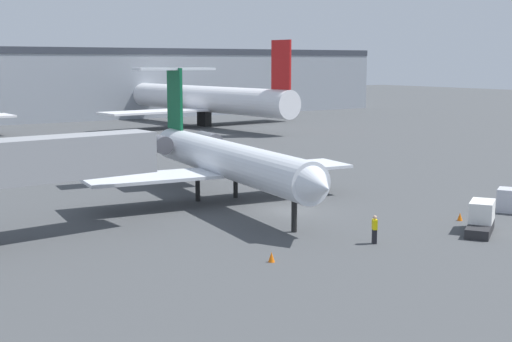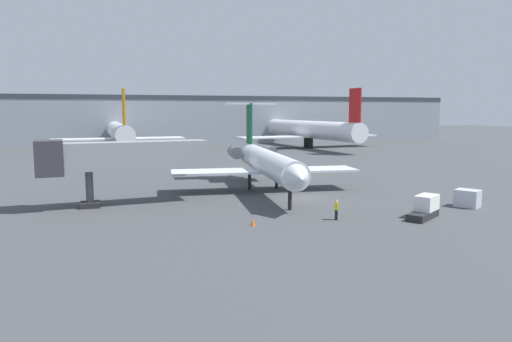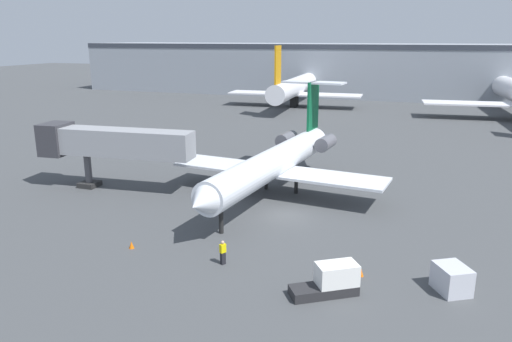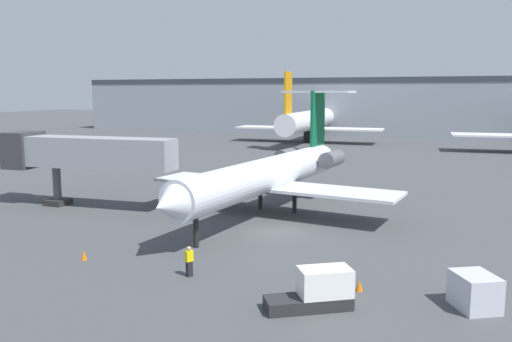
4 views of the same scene
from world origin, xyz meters
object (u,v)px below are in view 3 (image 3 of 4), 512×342
Objects in this scene: jet_bridge at (106,143)px; cargo_container_uld at (452,279)px; parked_airliner_west_end at (294,87)px; traffic_cone_mid at (131,245)px; ground_crew_marshaller at (223,252)px; baggage_tug_lead at (331,281)px; traffic_cone_near at (361,272)px; regional_jet at (277,160)px.

jet_bridge is 33.78m from cargo_container_uld.
traffic_cone_mid is at bearing -83.95° from parked_airliner_west_end.
jet_bridge is 9.43× the size of ground_crew_marshaller.
baggage_tug_lead reaches higher than traffic_cone_mid.
parked_airliner_west_end reaches higher than baggage_tug_lead.
ground_crew_marshaller is at bearing -78.61° from parked_airliner_west_end.
jet_bridge is 0.46× the size of parked_airliner_west_end.
ground_crew_marshaller is at bearing 168.61° from baggage_tug_lead.
traffic_cone_near is at bearing 8.34° from ground_crew_marshaller.
jet_bridge is 63.71m from parked_airliner_west_end.
baggage_tug_lead is at bearing -116.21° from traffic_cone_near.
ground_crew_marshaller is at bearing -1.30° from traffic_cone_mid.
traffic_cone_mid is at bearing -177.40° from cargo_container_uld.
cargo_container_uld is (6.75, 2.67, -0.02)m from baggage_tug_lead.
regional_jet reaches higher than traffic_cone_near.
jet_bridge reaches higher than cargo_container_uld.
regional_jet is 15.87m from ground_crew_marshaller.
regional_jet reaches higher than cargo_container_uld.
regional_jet is 21.25m from cargo_container_uld.
traffic_cone_near is at bearing 4.07° from traffic_cone_mid.
traffic_cone_mid is at bearing -111.94° from regional_jet.
cargo_container_uld is 5.38m from traffic_cone_near.
traffic_cone_mid is at bearing -175.93° from traffic_cone_near.
jet_bridge is 28.68m from baggage_tug_lead.
cargo_container_uld is at bearing -68.35° from parked_airliner_west_end.
ground_crew_marshaller is 0.05× the size of parked_airliner_west_end.
parked_airliner_west_end is at bearing 88.00° from jet_bridge.
jet_bridge is 28.97× the size of traffic_cone_mid.
cargo_container_uld is at bearing 4.56° from ground_crew_marshaller.
cargo_container_uld is at bearing -1.86° from traffic_cone_near.
baggage_tug_lead is 7.48× the size of traffic_cone_mid.
ground_crew_marshaller is at bearing -86.33° from regional_jet.
traffic_cone_near is at bearing 63.79° from baggage_tug_lead.
ground_crew_marshaller reaches higher than traffic_cone_mid.
parked_airliner_west_end is (-24.20, 74.29, 3.95)m from traffic_cone_near.
regional_jet is at bearing 124.89° from traffic_cone_near.
baggage_tug_lead is 7.25m from cargo_container_uld.
jet_bridge is 16.21m from traffic_cone_mid.
parked_airliner_west_end is at bearing 101.39° from ground_crew_marshaller.
ground_crew_marshaller is (1.00, -15.63, -2.58)m from regional_jet.
parked_airliner_west_end is (-29.55, 74.46, 3.40)m from cargo_container_uld.
cargo_container_uld is 80.18m from parked_airliner_west_end.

